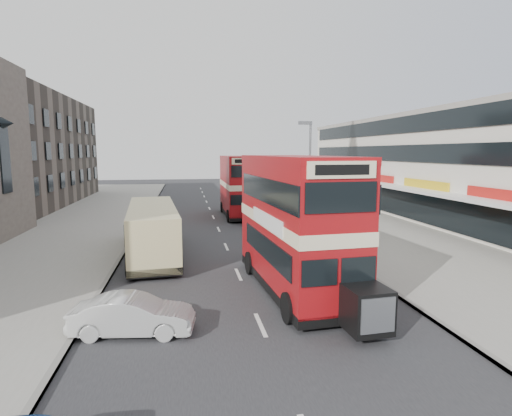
{
  "coord_description": "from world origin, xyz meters",
  "views": [
    {
      "loc": [
        -2.45,
        -11.39,
        5.94
      ],
      "look_at": [
        0.52,
        5.95,
        3.54
      ],
      "focal_mm": 29.05,
      "sensor_mm": 36.0,
      "label": 1
    }
  ],
  "objects": [
    {
      "name": "pavement_left",
      "position": [
        -12.0,
        20.0,
        0.07
      ],
      "size": [
        12.0,
        90.0,
        0.15
      ],
      "primitive_type": "cube",
      "color": "gray",
      "rests_on": "ground"
    },
    {
      "name": "ground",
      "position": [
        0.0,
        0.0,
        0.0
      ],
      "size": [
        160.0,
        160.0,
        0.0
      ],
      "primitive_type": "plane",
      "color": "#28282B",
      "rests_on": "ground"
    },
    {
      "name": "car_left_front",
      "position": [
        -4.24,
        2.0,
        0.65
      ],
      "size": [
        4.09,
        1.88,
        1.3
      ],
      "primitive_type": "imported",
      "rotation": [
        0.0,
        0.0,
        1.44
      ],
      "color": "beige",
      "rests_on": "ground"
    },
    {
      "name": "car_right_c",
      "position": [
        5.28,
        33.5,
        0.68
      ],
      "size": [
        4.02,
        1.66,
        1.36
      ],
      "primitive_type": "imported",
      "rotation": [
        0.0,
        0.0,
        -1.56
      ],
      "color": "#5DA9BB",
      "rests_on": "ground"
    },
    {
      "name": "pedestrian_near",
      "position": [
        7.45,
        12.66,
        1.05
      ],
      "size": [
        0.68,
        0.47,
        1.81
      ],
      "primitive_type": "imported",
      "rotation": [
        0.0,
        0.0,
        3.11
      ],
      "color": "gray",
      "rests_on": "pavement_right"
    },
    {
      "name": "kerb_right",
      "position": [
        6.1,
        20.0,
        0.07
      ],
      "size": [
        0.2,
        90.0,
        0.16
      ],
      "primitive_type": "cube",
      "color": "gray",
      "rests_on": "ground"
    },
    {
      "name": "bus_main",
      "position": [
        2.12,
        5.3,
        2.93
      ],
      "size": [
        3.44,
        10.19,
        5.57
      ],
      "rotation": [
        0.0,
        0.0,
        3.21
      ],
      "color": "black",
      "rests_on": "ground"
    },
    {
      "name": "commercial_row",
      "position": [
        19.95,
        22.0,
        4.7
      ],
      "size": [
        9.9,
        46.2,
        9.3
      ],
      "color": "beige",
      "rests_on": "ground"
    },
    {
      "name": "kerb_left",
      "position": [
        -6.1,
        20.0,
        0.07
      ],
      "size": [
        0.2,
        90.0,
        0.16
      ],
      "primitive_type": "cube",
      "color": "gray",
      "rests_on": "ground"
    },
    {
      "name": "car_right_a",
      "position": [
        5.51,
        15.76,
        0.71
      ],
      "size": [
        4.98,
        2.24,
        1.42
      ],
      "primitive_type": "imported",
      "rotation": [
        0.0,
        0.0,
        -1.52
      ],
      "color": "#A4101B",
      "rests_on": "ground"
    },
    {
      "name": "pavement_right",
      "position": [
        12.0,
        20.0,
        0.07
      ],
      "size": [
        12.0,
        90.0,
        0.15
      ],
      "primitive_type": "cube",
      "color": "gray",
      "rests_on": "ground"
    },
    {
      "name": "street_lamp",
      "position": [
        6.52,
        18.0,
        4.78
      ],
      "size": [
        1.0,
        0.2,
        8.12
      ],
      "color": "slate",
      "rests_on": "ground"
    },
    {
      "name": "car_right_b",
      "position": [
        5.22,
        21.42,
        0.64
      ],
      "size": [
        4.73,
        2.39,
        1.28
      ],
      "primitive_type": "imported",
      "rotation": [
        0.0,
        0.0,
        -1.51
      ],
      "color": "#CE6614",
      "rests_on": "ground"
    },
    {
      "name": "road_surface",
      "position": [
        0.0,
        20.0,
        0.01
      ],
      "size": [
        12.0,
        90.0,
        0.01
      ],
      "primitive_type": "cube",
      "color": "#28282B",
      "rests_on": "ground"
    },
    {
      "name": "brick_terrace",
      "position": [
        -22.0,
        38.0,
        6.0
      ],
      "size": [
        14.0,
        28.0,
        12.0
      ],
      "primitive_type": "cube",
      "color": "#66594C",
      "rests_on": "ground"
    },
    {
      "name": "coach",
      "position": [
        -4.35,
        12.53,
        1.58
      ],
      "size": [
        3.41,
        10.28,
        2.68
      ],
      "rotation": [
        0.0,
        0.0,
        0.09
      ],
      "color": "black",
      "rests_on": "ground"
    },
    {
      "name": "bus_second",
      "position": [
        2.4,
        26.27,
        2.82
      ],
      "size": [
        2.73,
        9.73,
        5.36
      ],
      "rotation": [
        0.0,
        0.0,
        3.15
      ],
      "color": "black",
      "rests_on": "ground"
    },
    {
      "name": "cyclist",
      "position": [
        3.5,
        22.62,
        0.74
      ],
      "size": [
        0.66,
        1.66,
        2.13
      ],
      "rotation": [
        0.0,
        0.0,
        -0.01
      ],
      "color": "gray",
      "rests_on": "ground"
    }
  ]
}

